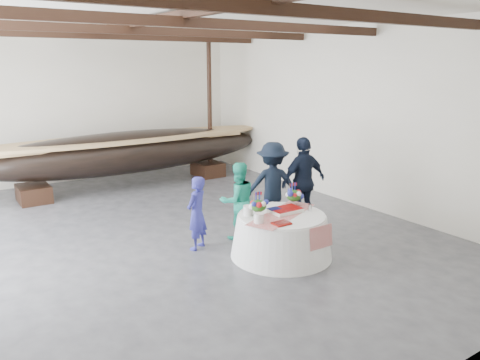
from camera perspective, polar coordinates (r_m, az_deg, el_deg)
floor at (r=10.16m, az=-8.64°, el=-6.58°), size 10.00×12.00×0.01m
wall_back at (r=15.23m, az=-18.81°, el=8.42°), size 10.00×0.02×4.50m
wall_front at (r=4.95m, az=21.67°, el=-2.26°), size 10.00×0.02×4.50m
wall_right at (r=12.53m, az=12.26°, el=7.77°), size 0.02×12.00×4.50m
ceiling at (r=9.56m, az=-9.68°, el=19.55°), size 10.00×12.00×0.01m
pavilion_structure at (r=10.21m, az=-11.36°, el=16.32°), size 9.80×11.76×4.50m
longboat_display at (r=13.93m, az=-13.48°, el=3.34°), size 8.81×1.76×1.65m
banquet_table at (r=8.89m, az=5.07°, el=-6.72°), size 1.91×1.91×0.82m
tabletop_items at (r=8.83m, az=4.45°, el=-3.01°), size 1.84×1.22×0.40m
guest_woman_blue at (r=9.12m, az=-5.30°, el=-4.04°), size 0.64×0.57×1.46m
guest_woman_teal at (r=9.61m, az=-0.26°, el=-2.56°), size 0.87×0.72×1.61m
guest_man_left at (r=10.31m, az=3.97°, el=-0.60°), size 1.42×1.25×1.91m
guest_man_right at (r=10.50m, az=7.74°, el=-0.16°), size 1.18×0.51×2.00m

